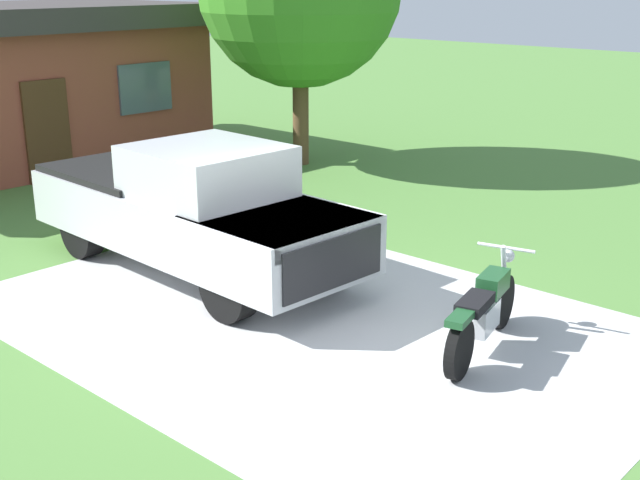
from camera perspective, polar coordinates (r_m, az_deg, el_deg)
The scene contains 4 objects.
ground_plane at distance 10.26m, azimuth -0.54°, elevation -5.72°, with size 80.00×80.00×0.00m, color #4E7D38.
driveway_pad at distance 10.26m, azimuth -0.54°, elevation -5.70°, with size 5.73×8.47×0.01m, color #BBBBBB.
motorcycle at distance 9.53m, azimuth 11.30°, elevation -4.92°, with size 2.18×0.86×1.09m.
pickup_truck at distance 11.92m, azimuth -9.05°, elevation 2.31°, with size 2.23×5.70×1.90m.
Camera 1 is at (-6.91, -6.37, 4.11)m, focal length 45.99 mm.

